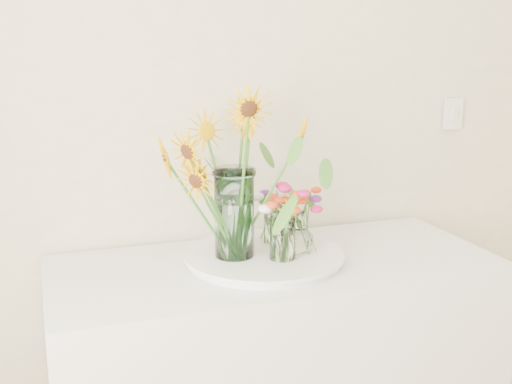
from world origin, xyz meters
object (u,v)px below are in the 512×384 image
at_px(small_vase_a, 282,239).
at_px(small_vase_c, 274,225).
at_px(small_vase_b, 299,232).
at_px(tray, 264,258).
at_px(mason_jar, 234,213).

distance_m(small_vase_a, small_vase_c, 0.18).
distance_m(small_vase_a, small_vase_b, 0.09).
height_order(tray, small_vase_c, small_vase_c).
bearing_deg(small_vase_a, mason_jar, 150.60).
bearing_deg(mason_jar, small_vase_c, 31.60).
height_order(small_vase_a, small_vase_c, small_vase_a).
xyz_separation_m(tray, small_vase_c, (0.07, 0.10, 0.07)).
height_order(tray, small_vase_b, small_vase_b).
xyz_separation_m(small_vase_a, small_vase_c, (0.04, 0.18, -0.01)).
bearing_deg(tray, small_vase_a, -65.61).
relative_size(small_vase_b, small_vase_c, 1.18).
bearing_deg(mason_jar, tray, -0.10).
distance_m(tray, small_vase_c, 0.14).
bearing_deg(tray, mason_jar, 179.90).
height_order(tray, mason_jar, mason_jar).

